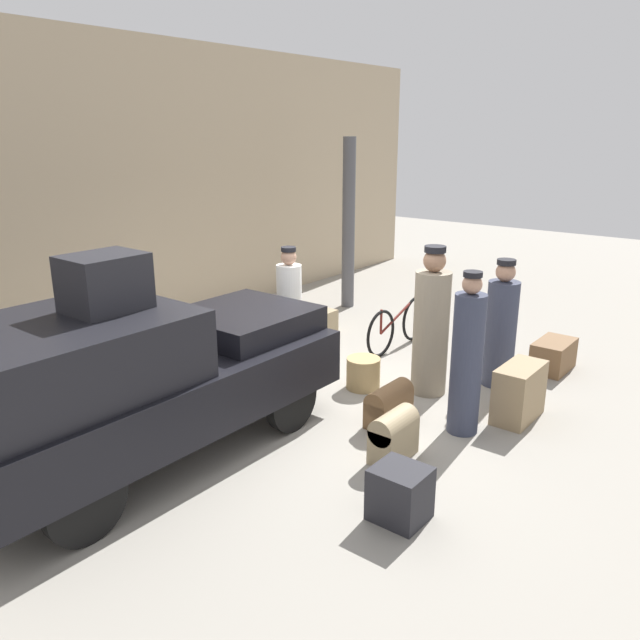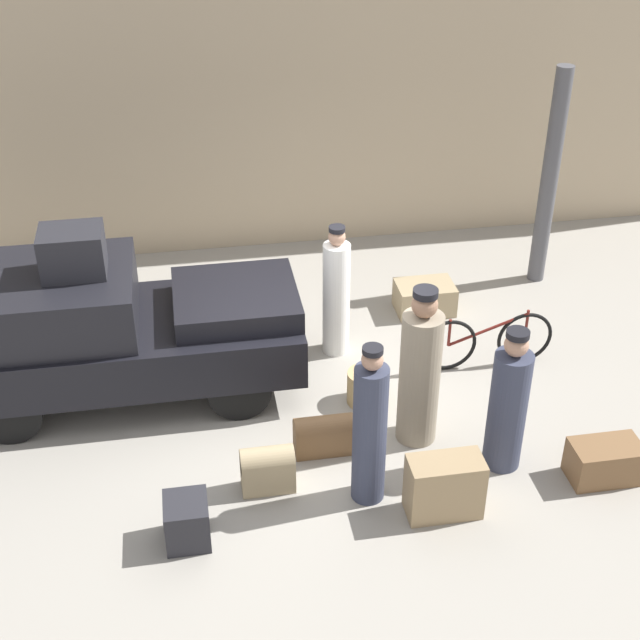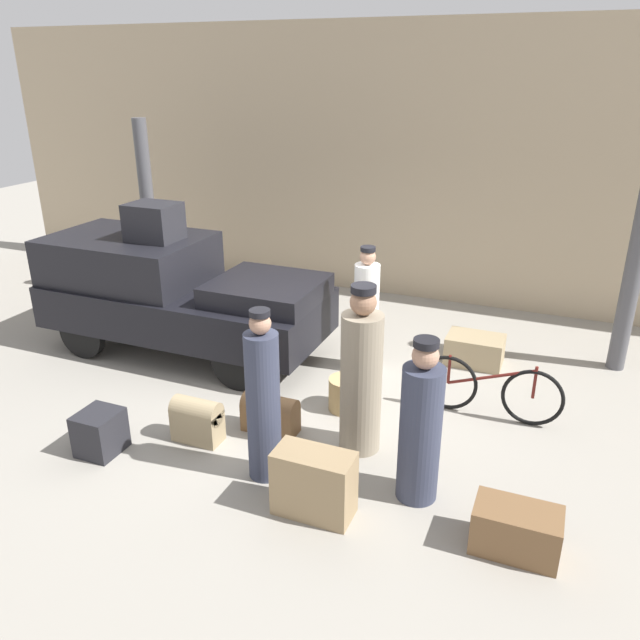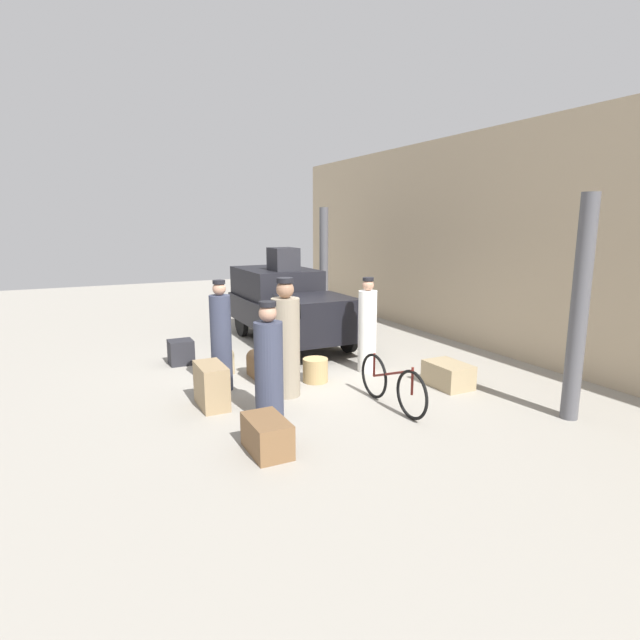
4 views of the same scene
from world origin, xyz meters
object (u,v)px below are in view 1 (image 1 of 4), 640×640
suitcase_small_leather (519,392)px  trunk_on_truck_roof (104,282)px  porter_carrying_trunk (289,315)px  trunk_umber_medium (553,355)px  bicycle (398,325)px  porter_lifting_near_truck (467,360)px  trunk_large_brown (400,494)px  porter_with_bicycle (431,328)px  porter_standing_middle (501,329)px  wicker_basket (363,373)px  trunk_wicker_pale (311,324)px  suitcase_black_upright (389,404)px  truck (134,377)px  suitcase_tan_flat (394,434)px

suitcase_small_leather → trunk_on_truck_roof: (-3.42, 2.55, 1.53)m
porter_carrying_trunk → trunk_umber_medium: bearing=-50.7°
porter_carrying_trunk → bicycle: bearing=-20.4°
porter_carrying_trunk → trunk_on_truck_roof: size_ratio=2.55×
bicycle → porter_lifting_near_truck: porter_lifting_near_truck is taller
porter_lifting_near_truck → trunk_large_brown: bearing=-170.3°
bicycle → suitcase_small_leather: (-1.21, -2.32, -0.04)m
porter_lifting_near_truck → trunk_on_truck_roof: size_ratio=2.66×
bicycle → porter_with_bicycle: porter_with_bicycle is taller
porter_standing_middle → trunk_on_truck_roof: 4.79m
wicker_basket → suitcase_small_leather: size_ratio=0.59×
bicycle → trunk_wicker_pale: size_ratio=2.17×
porter_carrying_trunk → suitcase_black_upright: size_ratio=2.72×
porter_with_bicycle → trunk_on_truck_roof: bearing=158.1°
porter_lifting_near_truck → trunk_wicker_pale: porter_lifting_near_truck is taller
porter_standing_middle → truck: bearing=154.0°
suitcase_tan_flat → porter_carrying_trunk: bearing=64.3°
porter_lifting_near_truck → suitcase_small_leather: porter_lifting_near_truck is taller
bicycle → suitcase_tan_flat: bicycle is taller
porter_lifting_near_truck → trunk_wicker_pale: (1.50, 3.35, -0.62)m
trunk_wicker_pale → suitcase_black_upright: (-1.81, -2.61, 0.03)m
trunk_wicker_pale → suitcase_black_upright: 3.18m
suitcase_tan_flat → trunk_on_truck_roof: bearing=132.8°
trunk_umber_medium → truck: bearing=154.7°
trunk_wicker_pale → porter_with_bicycle: bearing=-107.3°
truck → porter_carrying_trunk: 2.74m
trunk_wicker_pale → suitcase_tan_flat: suitcase_tan_flat is taller
suitcase_small_leather → suitcase_black_upright: size_ratio=1.16×
trunk_on_truck_roof → trunk_wicker_pale: bearing=15.0°
porter_with_bicycle → suitcase_small_leather: porter_with_bicycle is taller
wicker_basket → porter_with_bicycle: (0.41, -0.70, 0.64)m
suitcase_tan_flat → porter_standing_middle: bearing=-0.6°
wicker_basket → suitcase_tan_flat: 1.77m
trunk_on_truck_roof → suitcase_black_upright: bearing=-31.0°
truck → wicker_basket: size_ratio=9.33×
porter_lifting_near_truck → trunk_large_brown: (-1.79, -0.31, -0.59)m
trunk_umber_medium → bicycle: bearing=104.3°
trunk_wicker_pale → trunk_on_truck_roof: (-4.25, -1.14, 1.65)m
wicker_basket → trunk_large_brown: (-2.09, -1.82, 0.03)m
bicycle → suitcase_tan_flat: size_ratio=3.07×
porter_standing_middle → trunk_wicker_pale: size_ratio=2.15×
suitcase_black_upright → wicker_basket: bearing=51.4°
trunk_large_brown → trunk_on_truck_roof: bearing=111.0°
suitcase_small_leather → porter_carrying_trunk: bearing=99.7°
porter_carrying_trunk → trunk_on_truck_roof: bearing=-172.1°
truck → wicker_basket: truck is taller
suitcase_tan_flat → trunk_on_truck_roof: (-1.79, 1.93, 1.58)m
trunk_large_brown → porter_with_bicycle: bearing=24.1°
suitcase_black_upright → porter_lifting_near_truck: bearing=-67.0°
porter_lifting_near_truck → suitcase_small_leather: (0.67, -0.35, -0.50)m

